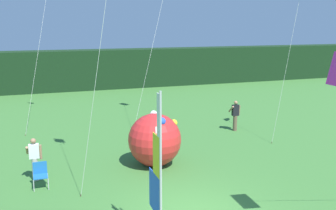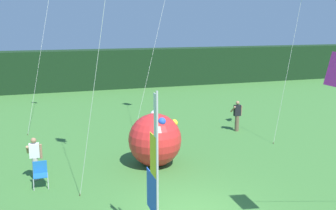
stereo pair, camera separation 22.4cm
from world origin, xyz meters
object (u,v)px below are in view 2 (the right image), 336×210
Objects in this scene: folding_chair at (40,172)px; person_near_banner at (35,157)px; banner_flag at (154,172)px; person_mid_field at (237,115)px; inflatable_balloon at (155,140)px.

person_near_banner is at bearing 103.56° from folding_chair.
person_near_banner reaches higher than folding_chair.
person_near_banner is at bearing 119.21° from banner_flag.
person_mid_field is 1.85× the size of folding_chair.
folding_chair is at bearing 121.23° from banner_flag.
banner_flag is 2.55× the size of person_near_banner.
person_near_banner is 0.79m from folding_chair.
person_mid_field is at bearing 51.26° from banner_flag.
inflatable_balloon is 2.44× the size of folding_chair.
inflatable_balloon is at bearing -147.58° from person_mid_field.
person_mid_field is (7.21, 8.98, -1.09)m from banner_flag.
folding_chair is (-10.04, -4.30, -0.36)m from person_mid_field.
folding_chair is at bearing -76.44° from person_near_banner.
folding_chair is at bearing -156.82° from person_mid_field.
banner_flag is 4.61× the size of folding_chair.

